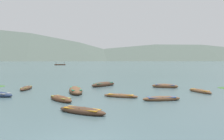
# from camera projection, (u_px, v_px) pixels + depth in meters

# --- Properties ---
(ground_plane) EXTENTS (6000.00, 6000.00, 0.00)m
(ground_plane) POSITION_uv_depth(u_px,v_px,m) (130.00, 61.00, 1501.06)
(ground_plane) COLOR #476066
(mountain_1) EXTENTS (2576.61, 2576.61, 609.86)m
(mountain_1) POSITION_uv_depth(u_px,v_px,m) (37.00, 27.00, 1956.61)
(mountain_1) COLOR #56665B
(mountain_1) RESTS_ON ground
(mountain_2) EXTENTS (2558.69, 2558.69, 584.86)m
(mountain_2) POSITION_uv_depth(u_px,v_px,m) (142.00, 31.00, 2094.55)
(mountain_2) COLOR #56665B
(mountain_2) RESTS_ON ground
(rowboat_0) EXTENTS (3.41, 3.94, 0.69)m
(rowboat_0) POSITION_uv_depth(u_px,v_px,m) (103.00, 84.00, 28.51)
(rowboat_0) COLOR #4C3323
(rowboat_0) RESTS_ON ground
(rowboat_3) EXTENTS (3.40, 1.63, 0.39)m
(rowboat_3) POSITION_uv_depth(u_px,v_px,m) (121.00, 96.00, 19.93)
(rowboat_3) COLOR brown
(rowboat_3) RESTS_ON ground
(rowboat_4) EXTENTS (3.36, 1.65, 0.59)m
(rowboat_4) POSITION_uv_depth(u_px,v_px,m) (165.00, 86.00, 26.94)
(rowboat_4) COLOR brown
(rowboat_4) RESTS_ON ground
(rowboat_5) EXTENTS (3.01, 2.93, 0.51)m
(rowboat_5) POSITION_uv_depth(u_px,v_px,m) (61.00, 99.00, 18.18)
(rowboat_5) COLOR brown
(rowboat_5) RESTS_ON ground
(rowboat_6) EXTENTS (1.26, 3.35, 0.48)m
(rowboat_6) POSITION_uv_depth(u_px,v_px,m) (26.00, 88.00, 25.14)
(rowboat_6) COLOR #4C3323
(rowboat_6) RESTS_ON ground
(rowboat_7) EXTENTS (2.07, 3.21, 0.43)m
(rowboat_7) POSITION_uv_depth(u_px,v_px,m) (200.00, 91.00, 22.88)
(rowboat_7) COLOR brown
(rowboat_7) RESTS_ON ground
(rowboat_8) EXTENTS (3.61, 2.22, 0.48)m
(rowboat_8) POSITION_uv_depth(u_px,v_px,m) (82.00, 111.00, 13.88)
(rowboat_8) COLOR #4C3323
(rowboat_8) RESTS_ON ground
(rowboat_9) EXTENTS (2.77, 4.75, 0.75)m
(rowboat_9) POSITION_uv_depth(u_px,v_px,m) (76.00, 90.00, 22.73)
(rowboat_9) COLOR brown
(rowboat_9) RESTS_ON ground
(rowboat_11) EXTENTS (3.44, 1.65, 0.45)m
(rowboat_11) POSITION_uv_depth(u_px,v_px,m) (161.00, 99.00, 18.32)
(rowboat_11) COLOR brown
(rowboat_11) RESTS_ON ground
(ferry_0) EXTENTS (8.00, 4.35, 2.54)m
(ferry_0) POSITION_uv_depth(u_px,v_px,m) (60.00, 65.00, 154.89)
(ferry_0) COLOR brown
(ferry_0) RESTS_ON ground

